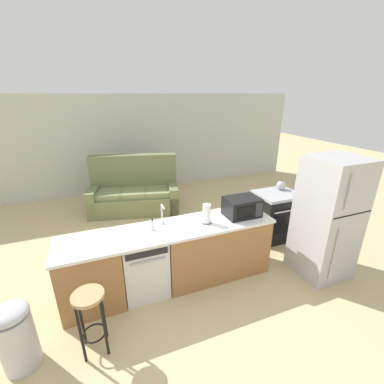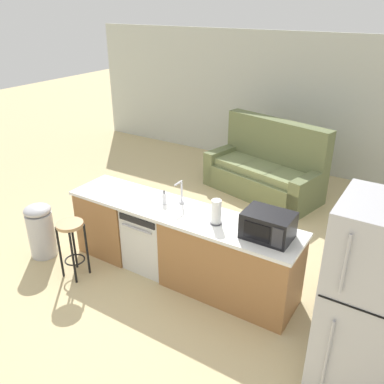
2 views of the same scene
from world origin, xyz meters
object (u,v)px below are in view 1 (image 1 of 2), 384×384
object	(u,v)px
dishwasher	(144,265)
microwave	(242,207)
refrigerator	(327,218)
bar_stool	(90,310)
soap_bottle	(153,225)
trash_bin	(16,337)
kettle	(281,185)
couch	(135,193)
paper_towel_roll	(207,214)
stove_range	(275,215)

from	to	relation	value
dishwasher	microwave	bearing A→B (deg)	-0.05
dishwasher	refrigerator	world-z (taller)	refrigerator
bar_stool	refrigerator	bearing A→B (deg)	2.59
soap_bottle	trash_bin	bearing A→B (deg)	-157.05
bar_stool	kettle	bearing A→B (deg)	21.73
soap_bottle	refrigerator	bearing A→B (deg)	-13.70
dishwasher	refrigerator	distance (m)	2.70
kettle	microwave	bearing A→B (deg)	-151.98
kettle	bar_stool	xyz separation A→B (m)	(-3.45, -1.38, -0.45)
soap_bottle	couch	bearing A→B (deg)	86.15
paper_towel_roll	bar_stool	distance (m)	1.80
dishwasher	soap_bottle	xyz separation A→B (m)	(0.16, 0.05, 0.55)
paper_towel_roll	couch	size ratio (longest dim) A/B	0.13
dishwasher	kettle	bearing A→B (deg)	13.78
couch	kettle	bearing A→B (deg)	-41.43
paper_towel_roll	kettle	size ratio (longest dim) A/B	1.38
refrigerator	paper_towel_roll	world-z (taller)	refrigerator
stove_range	kettle	distance (m)	0.58
stove_range	microwave	distance (m)	1.37
stove_range	soap_bottle	xyz separation A→B (m)	(-2.44, -0.50, 0.52)
paper_towel_roll	soap_bottle	size ratio (longest dim) A/B	1.60
paper_towel_roll	couch	distance (m)	2.97
stove_range	couch	xyz separation A→B (m)	(-2.25, 2.27, -0.06)
soap_bottle	bar_stool	world-z (taller)	soap_bottle
stove_range	bar_stool	bearing A→B (deg)	-159.22
couch	dishwasher	bearing A→B (deg)	-96.98
microwave	bar_stool	world-z (taller)	microwave
kettle	couch	size ratio (longest dim) A/B	0.10
kettle	trash_bin	size ratio (longest dim) A/B	0.28
stove_range	soap_bottle	distance (m)	2.55
stove_range	refrigerator	bearing A→B (deg)	-90.01
dishwasher	microwave	world-z (taller)	microwave
soap_bottle	couch	xyz separation A→B (m)	(0.19, 2.77, -0.58)
trash_bin	couch	distance (m)	3.84
bar_stool	couch	xyz separation A→B (m)	(1.03, 3.52, -0.14)
couch	paper_towel_roll	bearing A→B (deg)	-78.86
paper_towel_roll	trash_bin	bearing A→B (deg)	-165.89
refrigerator	soap_bottle	distance (m)	2.51
dishwasher	microwave	size ratio (longest dim) A/B	1.68
dishwasher	soap_bottle	size ratio (longest dim) A/B	4.77
refrigerator	couch	world-z (taller)	refrigerator
refrigerator	paper_towel_roll	bearing A→B (deg)	163.01
soap_bottle	kettle	world-z (taller)	kettle
trash_bin	kettle	bearing A→B (deg)	17.21
stove_range	bar_stool	xyz separation A→B (m)	(-3.28, -1.25, 0.08)
refrigerator	soap_bottle	xyz separation A→B (m)	(-2.44, 0.60, 0.07)
dishwasher	trash_bin	distance (m)	1.51
stove_range	microwave	bearing A→B (deg)	-153.64
dishwasher	kettle	size ratio (longest dim) A/B	4.10
refrigerator	paper_towel_roll	size ratio (longest dim) A/B	6.41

